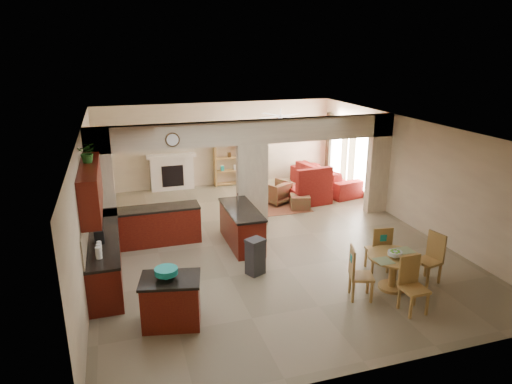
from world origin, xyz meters
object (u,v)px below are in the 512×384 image
object	(u,v)px
sofa	(326,177)
kitchen_island	(171,301)
armchair	(276,192)
dining_table	(393,266)

from	to	relation	value
sofa	kitchen_island	bearing A→B (deg)	125.42
armchair	dining_table	bearing A→B (deg)	66.84
sofa	armchair	xyz separation A→B (m)	(-2.07, -0.85, -0.07)
kitchen_island	dining_table	world-z (taller)	kitchen_island
dining_table	kitchen_island	bearing A→B (deg)	178.98
kitchen_island	sofa	distance (m)	8.67
dining_table	armchair	distance (m)	5.57
kitchen_island	sofa	world-z (taller)	kitchen_island
dining_table	armchair	world-z (taller)	dining_table
kitchen_island	dining_table	bearing A→B (deg)	10.96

